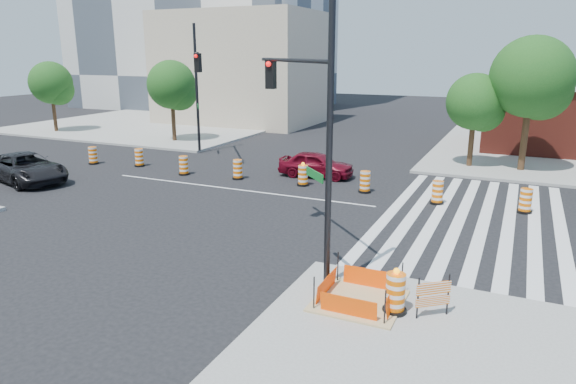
% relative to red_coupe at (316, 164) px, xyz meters
% --- Properties ---
extents(ground, '(120.00, 120.00, 0.00)m').
position_rel_red_coupe_xyz_m(ground, '(-2.63, -4.07, -0.68)').
color(ground, black).
rests_on(ground, ground).
extents(sidewalk_nw, '(22.00, 22.00, 0.15)m').
position_rel_red_coupe_xyz_m(sidewalk_nw, '(-20.63, 13.93, -0.60)').
color(sidewalk_nw, gray).
rests_on(sidewalk_nw, ground).
extents(crosswalk_east, '(6.75, 13.50, 0.01)m').
position_rel_red_coupe_xyz_m(crosswalk_east, '(8.32, -4.07, -0.67)').
color(crosswalk_east, silver).
rests_on(crosswalk_east, ground).
extents(lane_centerline, '(14.00, 0.12, 0.01)m').
position_rel_red_coupe_xyz_m(lane_centerline, '(-2.63, -4.07, -0.67)').
color(lane_centerline, silver).
rests_on(lane_centerline, ground).
extents(excavation_pit, '(2.20, 2.20, 0.90)m').
position_rel_red_coupe_xyz_m(excavation_pit, '(6.37, -13.07, -0.46)').
color(excavation_pit, tan).
rests_on(excavation_pit, ground).
extents(beige_midrise, '(14.00, 10.00, 10.00)m').
position_rel_red_coupe_xyz_m(beige_midrise, '(-14.63, 17.93, 4.32)').
color(beige_midrise, '#BAA78E').
rests_on(beige_midrise, ground).
extents(red_coupe, '(4.07, 1.84, 1.36)m').
position_rel_red_coupe_xyz_m(red_coupe, '(0.00, 0.00, 0.00)').
color(red_coupe, maroon).
rests_on(red_coupe, ground).
extents(dark_suv, '(5.75, 3.76, 1.47)m').
position_rel_red_coupe_xyz_m(dark_suv, '(-13.06, -7.22, 0.06)').
color(dark_suv, black).
rests_on(dark_suv, ground).
extents(signal_pole_se, '(4.20, 4.31, 7.78)m').
position_rel_red_coupe_xyz_m(signal_pole_se, '(4.10, -11.25, 4.10)').
color(signal_pole_se, black).
rests_on(signal_pole_se, ground).
extents(signal_pole_nw, '(3.68, 5.01, 8.04)m').
position_rel_red_coupe_xyz_m(signal_pole_nw, '(-8.57, 1.80, 4.25)').
color(signal_pole_nw, black).
rests_on(signal_pole_nw, ground).
extents(pit_drum, '(0.60, 0.60, 1.19)m').
position_rel_red_coupe_xyz_m(pit_drum, '(7.35, -13.25, -0.04)').
color(pit_drum, black).
rests_on(pit_drum, ground).
extents(barricade, '(0.74, 0.61, 1.07)m').
position_rel_red_coupe_xyz_m(barricade, '(8.23, -13.07, 0.06)').
color(barricade, '#ED6504').
rests_on(barricade, ground).
extents(tree_north_a, '(3.39, 3.39, 5.76)m').
position_rel_red_coupe_xyz_m(tree_north_a, '(-25.30, 5.62, 3.19)').
color(tree_north_a, '#382314').
rests_on(tree_north_a, ground).
extents(tree_north_b, '(3.49, 3.49, 5.93)m').
position_rel_red_coupe_xyz_m(tree_north_b, '(-13.53, 5.88, 3.30)').
color(tree_north_b, '#382314').
rests_on(tree_north_b, ground).
extents(tree_north_c, '(3.20, 3.15, 5.35)m').
position_rel_red_coupe_xyz_m(tree_north_c, '(7.24, 5.70, 2.91)').
color(tree_north_c, '#382314').
rests_on(tree_north_c, ground).
extents(tree_north_d, '(4.31, 4.31, 7.33)m').
position_rel_red_coupe_xyz_m(tree_north_d, '(9.96, 5.78, 4.24)').
color(tree_north_d, '#382314').
rests_on(tree_north_d, ground).
extents(median_drum_0, '(0.60, 0.60, 1.02)m').
position_rel_red_coupe_xyz_m(median_drum_0, '(-13.26, -2.48, -0.20)').
color(median_drum_0, black).
rests_on(median_drum_0, ground).
extents(median_drum_1, '(0.60, 0.60, 1.02)m').
position_rel_red_coupe_xyz_m(median_drum_1, '(-10.34, -1.84, -0.20)').
color(median_drum_1, black).
rests_on(median_drum_1, ground).
extents(median_drum_2, '(0.60, 0.60, 1.02)m').
position_rel_red_coupe_xyz_m(median_drum_2, '(-6.70, -2.54, -0.20)').
color(median_drum_2, black).
rests_on(median_drum_2, ground).
extents(median_drum_3, '(0.60, 0.60, 1.02)m').
position_rel_red_coupe_xyz_m(median_drum_3, '(-3.54, -2.18, -0.20)').
color(median_drum_3, black).
rests_on(median_drum_3, ground).
extents(median_drum_4, '(0.60, 0.60, 1.18)m').
position_rel_red_coupe_xyz_m(median_drum_4, '(0.09, -2.01, -0.19)').
color(median_drum_4, black).
rests_on(median_drum_4, ground).
extents(median_drum_5, '(0.60, 0.60, 1.02)m').
position_rel_red_coupe_xyz_m(median_drum_5, '(3.27, -1.98, -0.20)').
color(median_drum_5, black).
rests_on(median_drum_5, ground).
extents(median_drum_6, '(0.60, 0.60, 1.02)m').
position_rel_red_coupe_xyz_m(median_drum_6, '(6.69, -2.51, -0.20)').
color(median_drum_6, black).
rests_on(median_drum_6, ground).
extents(median_drum_7, '(0.60, 0.60, 1.02)m').
position_rel_red_coupe_xyz_m(median_drum_7, '(10.20, -2.34, -0.20)').
color(median_drum_7, black).
rests_on(median_drum_7, ground).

